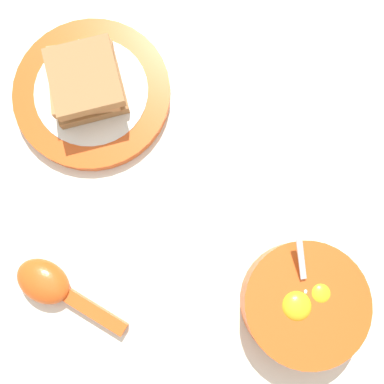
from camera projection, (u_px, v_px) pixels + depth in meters
ground_plane at (183, 142)px, 0.62m from camera, size 3.00×3.00×0.00m
egg_bowl at (303, 303)px, 0.56m from camera, size 0.16×0.15×0.08m
toast_plate at (92, 93)px, 0.62m from camera, size 0.22×0.22×0.02m
toast_sandwich at (85, 81)px, 0.59m from camera, size 0.12×0.12×0.05m
soup_spoon at (51, 286)px, 0.57m from camera, size 0.09×0.16×0.03m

